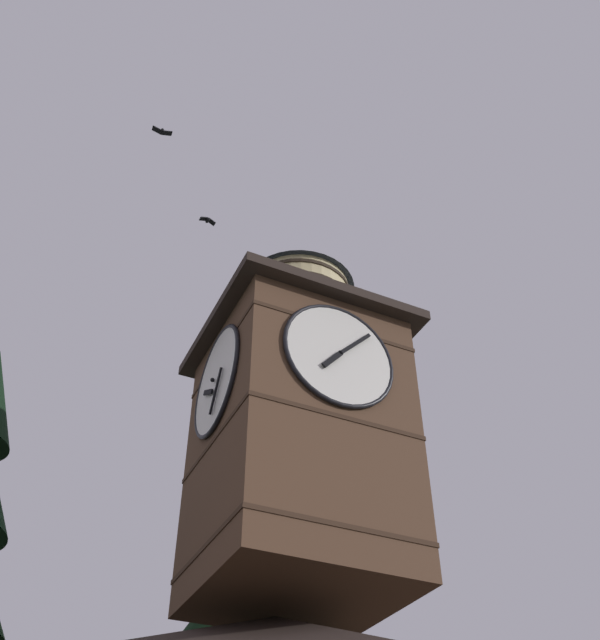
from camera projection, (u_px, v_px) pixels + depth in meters
clock_tower at (298, 418)px, 17.11m from camera, size 4.70×4.70×9.64m
moon at (291, 617)px, 47.23m from camera, size 1.70×1.70×1.70m
flying_bird_high at (208, 220)px, 22.80m from camera, size 0.52×0.22×0.13m
flying_bird_low at (162, 132)px, 22.06m from camera, size 0.60×0.24×0.13m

